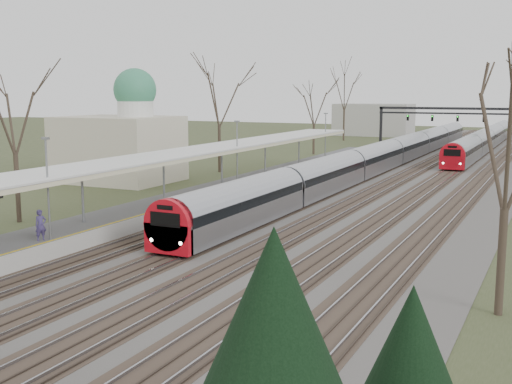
# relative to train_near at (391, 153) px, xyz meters

# --- Properties ---
(track_bed) EXTENTS (24.00, 160.00, 0.22)m
(track_bed) POSITION_rel_train_near_xyz_m (2.76, -6.24, -1.42)
(track_bed) COLOR #474442
(track_bed) RESTS_ON ground
(platform) EXTENTS (3.50, 69.00, 1.00)m
(platform) POSITION_rel_train_near_xyz_m (-6.55, -23.74, -0.98)
(platform) COLOR #9E9B93
(platform) RESTS_ON ground
(canopy) EXTENTS (4.10, 50.00, 3.11)m
(canopy) POSITION_rel_train_near_xyz_m (-6.55, -28.25, 2.45)
(canopy) COLOR slate
(canopy) RESTS_ON platform
(dome_building) EXTENTS (10.00, 8.00, 10.30)m
(dome_building) POSITION_rel_train_near_xyz_m (-19.21, -23.24, 2.24)
(dome_building) COLOR beige
(dome_building) RESTS_ON ground
(signal_gantry) EXTENTS (21.00, 0.59, 6.08)m
(signal_gantry) POSITION_rel_train_near_xyz_m (2.79, 23.75, 3.43)
(signal_gantry) COLOR black
(signal_gantry) RESTS_ON ground
(tree_west_near) EXTENTS (5.00, 5.00, 10.30)m
(tree_west_near) POSITION_rel_train_near_xyz_m (-13.50, -41.24, 5.81)
(tree_west_near) COLOR #2D231C
(tree_west_near) RESTS_ON ground
(tree_west_far) EXTENTS (5.50, 5.50, 11.33)m
(tree_west_far) POSITION_rel_train_near_xyz_m (-14.50, -13.24, 6.54)
(tree_west_far) COLOR #2D231C
(tree_west_far) RESTS_ON ground
(tree_east_near) EXTENTS (4.50, 4.50, 9.27)m
(tree_east_near) POSITION_rel_train_near_xyz_m (15.50, -46.24, 5.08)
(tree_east_near) COLOR #2D231C
(tree_east_near) RESTS_ON ground
(train_near) EXTENTS (2.62, 90.21, 3.05)m
(train_near) POSITION_rel_train_near_xyz_m (0.00, 0.00, 0.00)
(train_near) COLOR #9C9EA5
(train_near) RESTS_ON ground
(train_far) EXTENTS (2.62, 60.21, 3.05)m
(train_far) POSITION_rel_train_near_xyz_m (7.00, 27.00, 0.00)
(train_far) COLOR #9C9EA5
(train_far) RESTS_ON ground
(passenger) EXTENTS (0.55, 0.66, 1.56)m
(passenger) POSITION_rel_train_near_xyz_m (-5.41, -47.63, 0.30)
(passenger) COLOR #3E3466
(passenger) RESTS_ON platform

